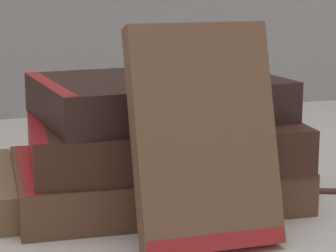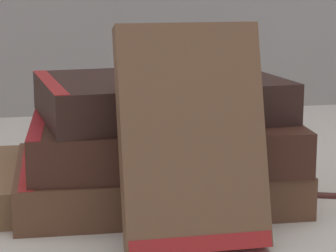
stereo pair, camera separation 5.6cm
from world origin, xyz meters
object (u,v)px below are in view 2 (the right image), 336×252
at_px(book_flat_top, 154,97).
at_px(book_leaning_front, 192,144).
at_px(book_flat_bottom, 154,179).
at_px(book_flat_middle, 156,139).
at_px(pocket_watch, 217,73).

relative_size(book_flat_top, book_leaning_front, 1.33).
xyz_separation_m(book_flat_top, book_leaning_front, (0.01, -0.12, -0.01)).
height_order(book_flat_bottom, book_leaning_front, book_leaning_front).
relative_size(book_flat_middle, book_flat_top, 1.10).
bearing_deg(book_leaning_front, book_flat_middle, 92.46).
distance_m(book_flat_bottom, book_flat_top, 0.07).
xyz_separation_m(book_flat_bottom, book_flat_top, (0.00, 0.01, 0.07)).
bearing_deg(pocket_watch, book_flat_bottom, -178.03).
bearing_deg(book_flat_middle, book_leaning_front, -82.94).
distance_m(book_flat_middle, book_flat_top, 0.04).
height_order(book_flat_top, pocket_watch, pocket_watch).
distance_m(book_flat_bottom, book_flat_middle, 0.04).
xyz_separation_m(book_flat_middle, book_leaning_front, (0.00, -0.11, 0.02)).
bearing_deg(book_flat_top, book_flat_bottom, -107.48).
xyz_separation_m(book_flat_bottom, book_leaning_front, (0.01, -0.12, 0.06)).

